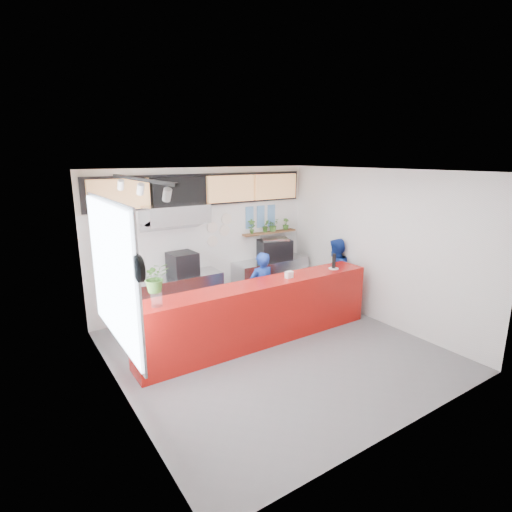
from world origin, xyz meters
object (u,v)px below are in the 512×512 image
espresso_machine (274,250)px  pepper_mill (334,261)px  staff_center (261,289)px  staff_right (335,273)px  panini_oven (183,264)px  service_counter (261,313)px

espresso_machine → pepper_mill: (0.08, -1.85, 0.13)m
staff_center → staff_right: 1.90m
panini_oven → espresso_machine: (2.27, 0.00, 0.00)m
panini_oven → staff_center: staff_center is taller
pepper_mill → staff_right: bearing=42.9°
staff_center → pepper_mill: 1.50m
panini_oven → staff_center: bearing=-51.7°
staff_center → pepper_mill: (1.26, -0.64, 0.52)m
espresso_machine → staff_center: (-1.18, -1.21, -0.40)m
service_counter → espresso_machine: size_ratio=6.25×
service_counter → espresso_machine: 2.47m
staff_center → espresso_machine: bearing=-131.7°
espresso_machine → staff_right: (0.72, -1.26, -0.37)m
staff_center → pepper_mill: staff_center is taller
staff_right → service_counter: bearing=-6.8°
service_counter → staff_right: bearing=13.3°
service_counter → pepper_mill: 1.82m
service_counter → staff_right: staff_right is taller
panini_oven → espresso_machine: espresso_machine is taller
espresso_machine → pepper_mill: 1.86m
espresso_machine → pepper_mill: bearing=-74.6°
espresso_machine → pepper_mill: pepper_mill is taller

